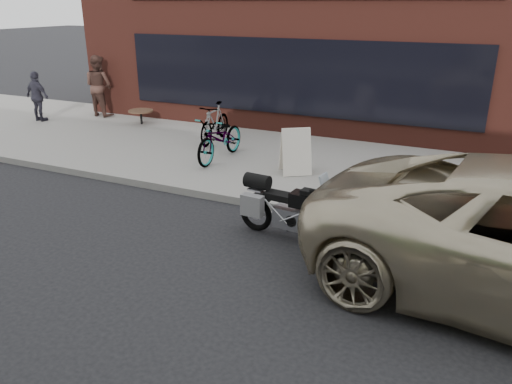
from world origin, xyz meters
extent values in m
plane|color=black|center=(0.00, 0.00, 0.00)|extent=(120.00, 120.00, 0.00)
cube|color=gray|center=(0.00, 7.00, 0.07)|extent=(44.00, 6.00, 0.15)
cube|color=#5D271E|center=(-2.00, 14.00, 2.25)|extent=(14.00, 10.00, 4.50)
cube|color=black|center=(-2.00, 8.97, 1.70)|extent=(10.00, 0.08, 2.00)
torus|color=black|center=(-0.27, 3.15, 0.29)|extent=(0.59, 0.15, 0.59)
torus|color=black|center=(1.04, 3.03, 0.29)|extent=(0.59, 0.15, 0.59)
cube|color=#B7B7BC|center=(0.34, 3.10, 0.37)|extent=(0.50, 0.31, 0.33)
cube|color=black|center=(0.60, 3.07, 0.72)|extent=(0.46, 0.32, 0.23)
cube|color=black|center=(0.17, 3.11, 0.70)|extent=(0.50, 0.29, 0.10)
cube|color=black|center=(-0.14, 3.14, 0.63)|extent=(0.28, 0.22, 0.12)
cube|color=black|center=(0.87, 3.05, 0.83)|extent=(0.18, 0.22, 0.19)
cube|color=silver|center=(0.93, 3.04, 1.05)|extent=(0.15, 0.27, 0.29)
cylinder|color=black|center=(0.80, 3.05, 0.89)|extent=(0.08, 0.61, 0.03)
cube|color=#B7B7BC|center=(-0.24, 3.15, 0.75)|extent=(0.27, 0.28, 0.03)
cube|color=slate|center=(-0.23, 2.92, 0.54)|extent=(0.38, 0.19, 0.35)
cylinder|color=black|center=(-0.24, 3.15, 0.87)|extent=(0.44, 0.28, 0.24)
cylinder|color=#B7B7BC|center=(0.01, 3.27, 0.31)|extent=(0.49, 0.12, 0.17)
imported|color=gray|center=(-2.50, 6.02, 0.66)|extent=(0.70, 1.95, 1.02)
imported|color=gray|center=(-3.37, 7.30, 0.66)|extent=(0.62, 1.73, 1.02)
cube|color=white|center=(-0.52, 5.74, 0.64)|extent=(0.68, 0.59, 0.98)
cube|color=white|center=(-0.67, 5.96, 0.64)|extent=(0.68, 0.59, 0.98)
cylinder|color=black|center=(-6.39, 8.16, 0.34)|extent=(0.06, 0.06, 0.38)
cylinder|color=#4E3524|center=(-6.39, 8.16, 0.55)|extent=(0.74, 0.74, 0.04)
imported|color=#4B3028|center=(-8.29, 8.60, 1.10)|extent=(0.98, 0.79, 1.90)
imported|color=#33313E|center=(-9.48, 7.20, 0.90)|extent=(0.90, 0.43, 1.50)
camera|label=1|loc=(2.94, -3.75, 3.60)|focal=35.00mm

